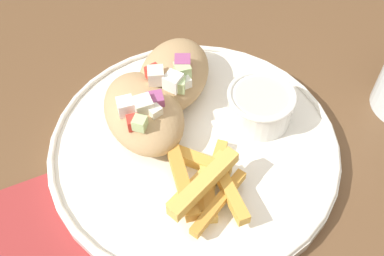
% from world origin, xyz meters
% --- Properties ---
extents(table, '(1.43, 1.43, 0.75)m').
position_xyz_m(table, '(0.00, 0.00, 0.68)').
color(table, brown).
rests_on(table, ground_plane).
extents(napkin, '(0.16, 0.10, 0.00)m').
position_xyz_m(napkin, '(0.02, -0.16, 0.75)').
color(napkin, maroon).
rests_on(napkin, table).
extents(plate, '(0.29, 0.29, 0.02)m').
position_xyz_m(plate, '(-0.00, 0.01, 0.76)').
color(plate, white).
rests_on(plate, table).
extents(pita_sandwich_near, '(0.12, 0.09, 0.05)m').
position_xyz_m(pita_sandwich_near, '(-0.04, -0.02, 0.78)').
color(pita_sandwich_near, tan).
rests_on(pita_sandwich_near, plate).
extents(pita_sandwich_far, '(0.13, 0.13, 0.06)m').
position_xyz_m(pita_sandwich_far, '(-0.08, 0.03, 0.78)').
color(pita_sandwich_far, tan).
rests_on(pita_sandwich_far, plate).
extents(fries_pile, '(0.11, 0.09, 0.04)m').
position_xyz_m(fries_pile, '(0.05, -0.01, 0.77)').
color(fries_pile, '#E5B251').
rests_on(fries_pile, plate).
extents(sauce_ramekin, '(0.07, 0.07, 0.04)m').
position_xyz_m(sauce_ramekin, '(0.01, 0.08, 0.78)').
color(sauce_ramekin, white).
rests_on(sauce_ramekin, plate).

